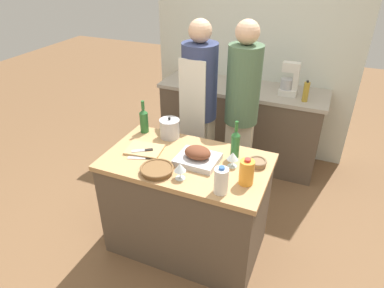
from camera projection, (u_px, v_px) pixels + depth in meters
name	position (u px, v px, depth m)	size (l,w,h in m)	color
ground_plane	(187.00, 243.00, 2.99)	(12.00, 12.00, 0.00)	brown
kitchen_island	(187.00, 204.00, 2.77)	(1.24, 0.72, 0.86)	brown
back_counter	(240.00, 123.00, 3.99)	(1.83, 0.60, 0.90)	brown
back_wall	(254.00, 45.00, 3.85)	(2.33, 0.10, 2.55)	silver
roasting_pan	(198.00, 156.00, 2.50)	(0.31, 0.26, 0.13)	#BCBCC1
wicker_basket	(157.00, 169.00, 2.41)	(0.24, 0.24, 0.04)	brown
cutting_board	(145.00, 150.00, 2.67)	(0.30, 0.24, 0.02)	tan
stock_pot	(170.00, 128.00, 2.82)	(0.17, 0.17, 0.18)	#B7B7BC
mixing_bowl	(257.00, 162.00, 2.48)	(0.14, 0.14, 0.05)	#846647
juice_jug	(247.00, 172.00, 2.26)	(0.10, 0.10, 0.19)	orange
milk_jug	(221.00, 181.00, 2.18)	(0.09, 0.09, 0.20)	white
wine_bottle_green	(144.00, 120.00, 2.88)	(0.07, 0.07, 0.29)	#28662D
wine_bottle_dark	(235.00, 143.00, 2.53)	(0.07, 0.07, 0.30)	#28662D
wine_glass_left	(233.00, 157.00, 2.44)	(0.08, 0.08, 0.12)	silver
wine_glass_right	(180.00, 168.00, 2.31)	(0.08, 0.08, 0.12)	silver
knife_chef	(143.00, 158.00, 2.57)	(0.22, 0.11, 0.01)	#B7B7BC
knife_paring	(143.00, 150.00, 2.63)	(0.15, 0.11, 0.01)	#B7B7BC
stand_mixer	(289.00, 82.00, 3.50)	(0.18, 0.14, 0.34)	silver
condiment_bottle_tall	(232.00, 79.00, 3.71)	(0.05, 0.05, 0.20)	#332D28
condiment_bottle_short	(306.00, 92.00, 3.37)	(0.06, 0.06, 0.22)	#B28E2D
person_cook_aproned	(199.00, 104.00, 3.19)	(0.32, 0.33, 1.73)	beige
person_cook_guest	(242.00, 107.00, 3.09)	(0.30, 0.30, 1.75)	beige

